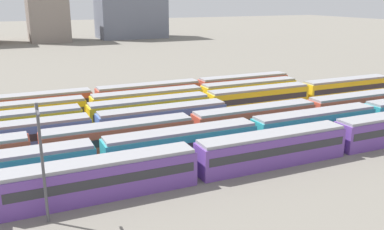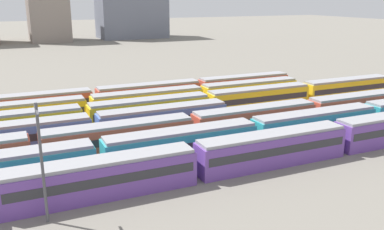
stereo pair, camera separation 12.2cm
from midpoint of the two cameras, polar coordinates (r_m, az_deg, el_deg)
The scene contains 10 objects.
train_track_0 at distance 43.02m, azimuth 0.46°, elevation -6.33°, with size 74.70×3.06×3.75m.
train_track_1 at distance 47.75m, azimuth -1.33°, elevation -4.05°, with size 93.60×3.06×3.75m.
train_track_2 at distance 63.44m, azimuth 15.81°, elevation 0.38°, with size 112.50×3.06×3.75m.
train_track_3 at distance 54.30m, azimuth -22.91°, elevation -2.86°, with size 55.80×3.06×3.75m.
train_track_4 at distance 62.20m, azimuth -5.69°, elevation 0.61°, with size 93.60×3.06×3.75m.
train_track_5 at distance 65.20m, azimuth -13.82°, elevation 0.93°, with size 74.70×3.06×3.75m.
train_track_6 at distance 70.51m, azimuth -13.07°, elevation 2.09°, with size 74.70×3.06×3.75m.
catenary_pole_0 at distance 35.74m, azimuth -19.64°, elevation -5.54°, with size 0.24×3.20×10.23m.
distant_building_3 at distance 189.02m, azimuth -19.04°, elevation 14.04°, with size 15.62×20.84×30.17m, color gray.
distant_building_4 at distance 195.86m, azimuth -8.23°, elevation 14.58°, with size 29.38×18.46×29.07m, color slate.
Camera 2 is at (9.68, -36.25, 18.09)m, focal length 39.35 mm.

